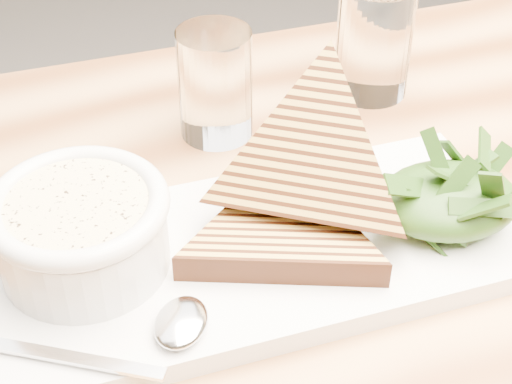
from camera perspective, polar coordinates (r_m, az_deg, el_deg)
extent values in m
cube|color=#B7834E|center=(0.58, 14.86, -9.24)|extent=(1.36, 0.99, 0.04)
cube|color=silver|center=(0.57, 0.39, -4.47)|extent=(0.40, 0.22, 0.02)
cylinder|color=silver|center=(0.55, -12.48, -3.33)|extent=(0.12, 0.12, 0.05)
cylinder|color=beige|center=(0.53, -12.89, -1.08)|extent=(0.10, 0.10, 0.01)
torus|color=silver|center=(0.53, -12.92, -0.91)|extent=(0.12, 0.12, 0.01)
ellipsoid|color=black|center=(0.59, 13.79, -0.56)|extent=(0.10, 0.08, 0.04)
ellipsoid|color=silver|center=(0.51, -5.47, -9.42)|extent=(0.05, 0.06, 0.01)
cube|color=silver|center=(0.50, -13.01, -11.72)|extent=(0.11, 0.05, 0.00)
cylinder|color=white|center=(0.68, -2.99, 7.85)|extent=(0.06, 0.06, 0.10)
cylinder|color=white|center=(0.75, 8.58, 10.88)|extent=(0.07, 0.07, 0.11)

